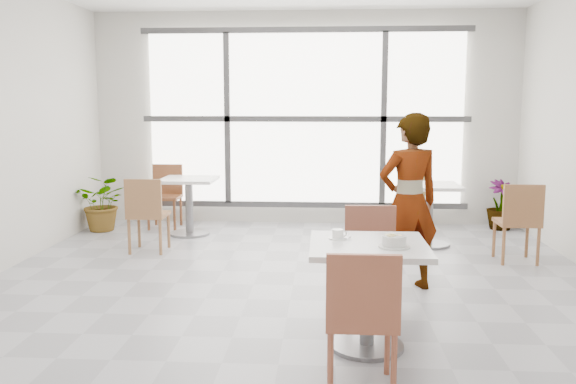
# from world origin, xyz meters

# --- Properties ---
(floor) EXTENTS (7.00, 7.00, 0.00)m
(floor) POSITION_xyz_m (0.00, 0.00, 0.00)
(floor) COLOR #9E9EA5
(floor) RESTS_ON ground
(wall_back) EXTENTS (6.00, 0.00, 6.00)m
(wall_back) POSITION_xyz_m (0.00, 3.50, 1.50)
(wall_back) COLOR silver
(wall_back) RESTS_ON ground
(wall_front) EXTENTS (6.00, 0.00, 6.00)m
(wall_front) POSITION_xyz_m (0.00, -3.50, 1.50)
(wall_front) COLOR silver
(wall_front) RESTS_ON ground
(window) EXTENTS (4.60, 0.07, 2.52)m
(window) POSITION_xyz_m (0.00, 3.44, 1.50)
(window) COLOR white
(window) RESTS_ON ground
(main_table) EXTENTS (0.80, 0.80, 0.75)m
(main_table) POSITION_xyz_m (0.60, -0.99, 0.52)
(main_table) COLOR silver
(main_table) RESTS_ON ground
(chair_near) EXTENTS (0.42, 0.42, 0.87)m
(chair_near) POSITION_xyz_m (0.52, -1.67, 0.50)
(chair_near) COLOR #9F533B
(chair_near) RESTS_ON ground
(chair_far) EXTENTS (0.42, 0.42, 0.87)m
(chair_far) POSITION_xyz_m (0.67, -0.24, 0.50)
(chair_far) COLOR brown
(chair_far) RESTS_ON ground
(oatmeal_bowl) EXTENTS (0.21, 0.21, 0.09)m
(oatmeal_bowl) POSITION_xyz_m (0.76, -1.10, 0.79)
(oatmeal_bowl) COLOR silver
(oatmeal_bowl) RESTS_ON main_table
(coffee_cup) EXTENTS (0.16, 0.13, 0.07)m
(coffee_cup) POSITION_xyz_m (0.39, -0.87, 0.78)
(coffee_cup) COLOR white
(coffee_cup) RESTS_ON main_table
(person) EXTENTS (0.69, 0.57, 1.62)m
(person) POSITION_xyz_m (1.06, 0.40, 0.81)
(person) COLOR black
(person) RESTS_ON ground
(bg_table_left) EXTENTS (0.70, 0.70, 0.75)m
(bg_table_left) POSITION_xyz_m (-1.48, 2.59, 0.49)
(bg_table_left) COLOR white
(bg_table_left) RESTS_ON ground
(bg_table_right) EXTENTS (0.70, 0.70, 0.75)m
(bg_table_right) POSITION_xyz_m (1.55, 2.17, 0.49)
(bg_table_right) COLOR silver
(bg_table_right) RESTS_ON ground
(bg_chair_left_near) EXTENTS (0.42, 0.42, 0.87)m
(bg_chair_left_near) POSITION_xyz_m (-1.75, 1.59, 0.50)
(bg_chair_left_near) COLOR #94643E
(bg_chair_left_near) RESTS_ON ground
(bg_chair_left_far) EXTENTS (0.42, 0.42, 0.87)m
(bg_chair_left_far) POSITION_xyz_m (-1.92, 3.08, 0.50)
(bg_chair_left_far) COLOR brown
(bg_chair_left_far) RESTS_ON ground
(bg_chair_right_near) EXTENTS (0.42, 0.42, 0.87)m
(bg_chair_right_near) POSITION_xyz_m (2.37, 1.39, 0.50)
(bg_chair_right_near) COLOR #905C37
(bg_chair_right_near) RESTS_ON ground
(bg_chair_right_far) EXTENTS (0.42, 0.42, 0.87)m
(bg_chair_right_far) POSITION_xyz_m (1.51, 3.18, 0.50)
(bg_chair_right_far) COLOR olive
(bg_chair_right_far) RESTS_ON ground
(plant_left) EXTENTS (0.72, 0.63, 0.76)m
(plant_left) POSITION_xyz_m (-2.70, 2.76, 0.38)
(plant_left) COLOR #467033
(plant_left) RESTS_ON ground
(plant_right) EXTENTS (0.50, 0.50, 0.68)m
(plant_right) POSITION_xyz_m (2.70, 3.20, 0.34)
(plant_right) COLOR #5B823E
(plant_right) RESTS_ON ground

